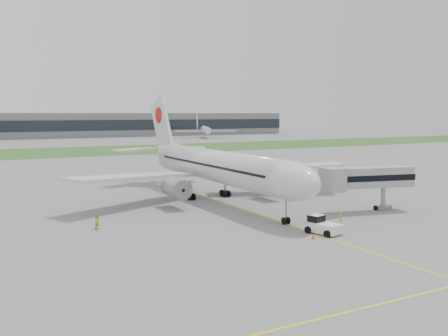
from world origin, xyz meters
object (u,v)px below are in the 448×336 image
airliner (214,165)px  jet_bridge (363,178)px  pushback_tug (322,225)px  ground_crew_near (340,218)px

airliner → jet_bridge: airliner is taller
airliner → pushback_tug: bearing=-88.0°
pushback_tug → jet_bridge: bearing=14.1°
pushback_tug → jet_bridge: (13.23, 7.23, 3.85)m
ground_crew_near → pushback_tug: bearing=-6.4°
pushback_tug → jet_bridge: jet_bridge is taller
airliner → jet_bridge: (14.14, -18.50, -0.87)m
airliner → pushback_tug: size_ratio=12.16×
pushback_tug → jet_bridge: 15.56m
pushback_tug → ground_crew_near: 5.70m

